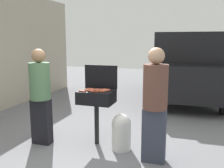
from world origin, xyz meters
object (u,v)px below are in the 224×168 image
Objects in this scene: hot_dog_4 at (105,90)px; hot_dog_9 at (88,90)px; person_left at (40,93)px; bbq_grill at (96,99)px; hot_dog_6 at (91,89)px; hot_dog_10 at (95,90)px; hot_dog_3 at (99,89)px; parked_minivan at (188,66)px; hot_dog_8 at (103,91)px; hot_dog_2 at (101,91)px; propane_tank at (121,131)px; hot_dog_7 at (107,90)px; hot_dog_5 at (82,91)px; person_right at (155,102)px; hot_dog_1 at (90,90)px; hot_dog_0 at (94,91)px.

hot_dog_4 is 0.30m from hot_dog_9.
hot_dog_4 is at bearing 13.29° from person_left.
hot_dog_6 is at bearing 155.94° from bbq_grill.
hot_dog_3 is at bearing 52.91° from hot_dog_10.
hot_dog_6 is at bearing 67.66° from parked_minivan.
hot_dog_8 is 0.16m from hot_dog_10.
propane_tank is (0.37, -0.00, -0.65)m from hot_dog_2.
hot_dog_7 is at bearing 76.38° from hot_dog_2.
person_left is (-0.80, -0.34, -0.07)m from hot_dog_6.
bbq_grill is at bearing -161.04° from hot_dog_4.
hot_dog_6 is 0.12m from hot_dog_10.
hot_dog_4 is at bearing -106.26° from hot_dog_7.
hot_dog_2 reaches higher than propane_tank.
propane_tank is at bearing -10.99° from bbq_grill.
parked_minivan is at bearing 69.89° from hot_dog_5.
hot_dog_4 is (0.14, 0.05, 0.16)m from bbq_grill.
person_left is (-0.79, -0.25, -0.07)m from hot_dog_9.
person_right reaches higher than hot_dog_9.
bbq_grill is 1.56× the size of propane_tank.
hot_dog_6 is (-0.27, 0.01, 0.00)m from hot_dog_4.
hot_dog_3 and hot_dog_10 have the same top height.
hot_dog_7 is 0.20m from hot_dog_10.
hot_dog_4 is at bearing 18.96° from bbq_grill.
hot_dog_1 is at bearing -40.12° from hot_dog_9.
hot_dog_0 is 1.00× the size of hot_dog_2.
hot_dog_5 is (-0.33, -0.22, 0.00)m from hot_dog_4.
hot_dog_0 is 1.00× the size of hot_dog_4.
person_right reaches higher than propane_tank.
parked_minivan is at bearing 69.60° from hot_dog_6.
hot_dog_2 is at bearing -31.36° from hot_dog_6.
hot_dog_0 is 1.00× the size of hot_dog_7.
hot_dog_6 is at bearing 148.64° from hot_dog_2.
bbq_grill is 7.39× the size of hot_dog_5.
hot_dog_2 is 0.17m from hot_dog_3.
hot_dog_2 is 0.21× the size of propane_tank.
hot_dog_3 is at bearing 49.25° from hot_dog_1.
person_left is (-0.94, -0.15, -0.07)m from hot_dog_0.
propane_tank is at bearing -29.82° from hot_dog_7.
parked_minivan is (1.37, 4.24, 0.05)m from hot_dog_0.
parked_minivan is at bearing 71.18° from hot_dog_10.
hot_dog_7 is 0.11m from hot_dog_8.
propane_tank is at bearing -10.23° from hot_dog_10.
hot_dog_5 and hot_dog_10 have the same top height.
hot_dog_5 is 1.00× the size of hot_dog_6.
hot_dog_2 is 0.28m from hot_dog_6.
hot_dog_4 is at bearing 81.88° from hot_dog_8.
hot_dog_0 is 0.03× the size of parked_minivan.
person_right is at bearing -22.84° from propane_tank.
hot_dog_5 is at bearing -133.12° from hot_dog_3.
hot_dog_2 is at bearing -58.30° from hot_dog_3.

